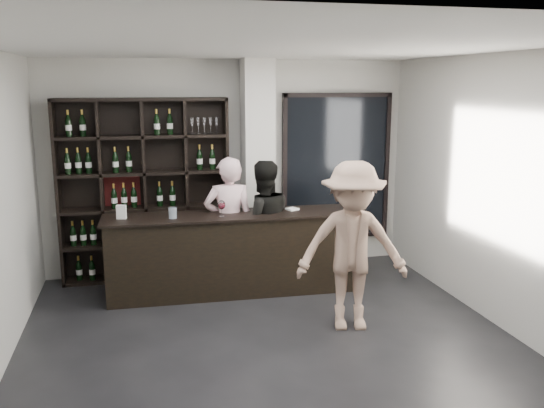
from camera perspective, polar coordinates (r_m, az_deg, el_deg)
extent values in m
cube|color=black|center=(5.82, 0.34, -14.52)|extent=(5.00, 5.50, 0.01)
cube|color=silver|center=(7.78, -1.42, 3.52)|extent=(0.40, 0.40, 2.90)
cube|color=black|center=(8.32, 6.40, 3.65)|extent=(1.60, 0.08, 2.10)
cube|color=black|center=(8.32, 6.40, 3.65)|extent=(1.48, 0.02, 1.98)
cube|color=black|center=(7.18, -4.06, -5.06)|extent=(3.00, 0.56, 0.99)
cube|color=black|center=(7.05, -4.12, -1.12)|extent=(3.08, 0.64, 0.03)
imported|color=beige|center=(7.21, -4.28, -2.04)|extent=(0.65, 0.46, 1.70)
imported|color=black|center=(7.29, -0.93, -2.08)|extent=(0.83, 0.67, 1.64)
imported|color=#A17F6A|center=(6.11, 7.95, -4.19)|extent=(1.28, 0.89, 1.81)
cylinder|color=silver|center=(6.90, -9.81, -0.88)|extent=(0.11, 0.11, 0.13)
cube|color=white|center=(7.26, 2.01, -0.50)|extent=(0.17, 0.17, 0.02)
cube|color=white|center=(7.00, -14.70, -0.77)|extent=(0.12, 0.08, 0.17)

